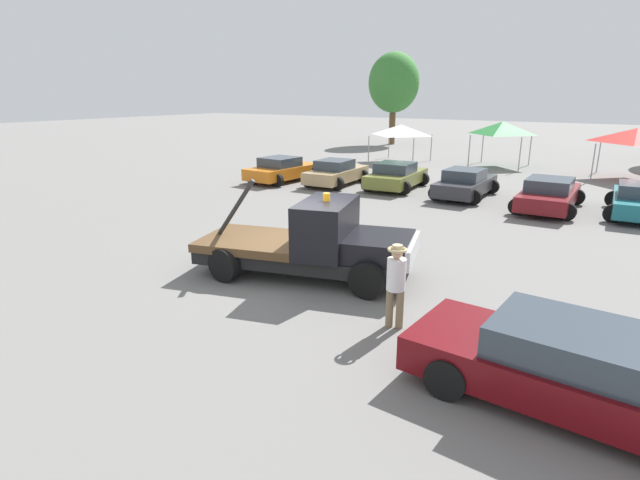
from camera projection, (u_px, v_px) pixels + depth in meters
name	position (u px, v px, depth m)	size (l,w,h in m)	color
ground_plane	(304.00, 275.00, 13.34)	(160.00, 160.00, 0.00)	slate
tow_truck	(316.00, 244.00, 12.99)	(6.03, 3.55, 2.51)	black
foreground_car	(583.00, 372.00, 7.49)	(5.48, 2.35, 1.34)	#5B0A0F
person_near_truck	(396.00, 280.00, 10.06)	(0.40, 0.40, 1.79)	#847051
parked_car_orange	(282.00, 170.00, 27.18)	(2.73, 4.48, 1.34)	orange
parked_car_tan	(336.00, 173.00, 26.15)	(2.49, 4.31, 1.34)	tan
parked_car_olive	(396.00, 176.00, 25.11)	(2.73, 4.43, 1.34)	olive
parked_car_charcoal	(465.00, 183.00, 23.03)	(2.38, 4.41, 1.34)	#2D2D33
parked_car_maroon	(549.00, 194.00, 20.56)	(2.52, 4.84, 1.34)	maroon
parked_car_teal	(640.00, 201.00, 19.38)	(2.53, 4.62, 1.34)	#196670
canopy_tent_white	(401.00, 130.00, 34.59)	(3.36, 3.36, 2.55)	#9E9EA3
canopy_tent_green	(502.00, 128.00, 32.22)	(3.21, 3.21, 2.89)	#9E9EA3
canopy_tent_red	(637.00, 135.00, 27.40)	(3.63, 3.63, 2.83)	#9E9EA3
tree_left	(394.00, 83.00, 45.51)	(4.62, 4.62, 8.25)	brown
traffic_cone	(328.00, 224.00, 17.44)	(0.40, 0.40, 0.55)	black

